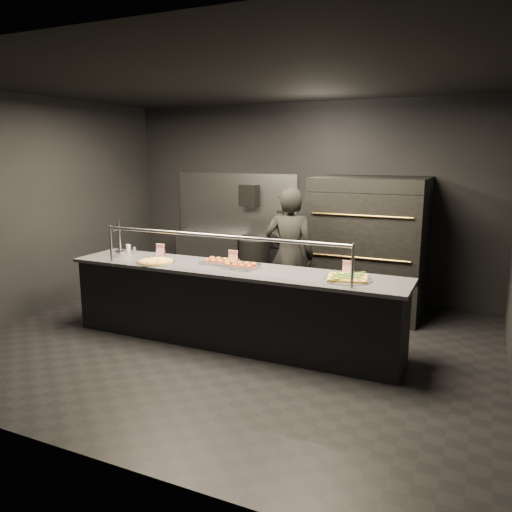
# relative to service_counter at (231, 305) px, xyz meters

# --- Properties ---
(room) EXTENTS (6.04, 6.00, 3.00)m
(room) POSITION_rel_service_counter_xyz_m (-0.02, 0.05, 1.03)
(room) COLOR black
(room) RESTS_ON ground
(service_counter) EXTENTS (4.10, 0.78, 1.37)m
(service_counter) POSITION_rel_service_counter_xyz_m (0.00, 0.00, 0.00)
(service_counter) COLOR black
(service_counter) RESTS_ON ground
(pizza_oven) EXTENTS (1.50, 1.23, 1.91)m
(pizza_oven) POSITION_rel_service_counter_xyz_m (1.20, 1.90, 0.50)
(pizza_oven) COLOR black
(pizza_oven) RESTS_ON ground
(prep_shelf) EXTENTS (1.20, 0.35, 0.90)m
(prep_shelf) POSITION_rel_service_counter_xyz_m (-1.60, 2.32, -0.01)
(prep_shelf) COLOR #99999E
(prep_shelf) RESTS_ON ground
(towel_dispenser) EXTENTS (0.30, 0.20, 0.35)m
(towel_dispenser) POSITION_rel_service_counter_xyz_m (-0.90, 2.39, 1.09)
(towel_dispenser) COLOR black
(towel_dispenser) RESTS_ON room
(fire_extinguisher) EXTENTS (0.14, 0.14, 0.51)m
(fire_extinguisher) POSITION_rel_service_counter_xyz_m (-0.35, 2.40, 0.60)
(fire_extinguisher) COLOR #B2B2B7
(fire_extinguisher) RESTS_ON room
(beer_tap) EXTENTS (0.13, 0.19, 0.50)m
(beer_tap) POSITION_rel_service_counter_xyz_m (-1.60, -0.03, 0.60)
(beer_tap) COLOR silver
(beer_tap) RESTS_ON service_counter
(round_pizza) EXTENTS (0.48, 0.48, 0.03)m
(round_pizza) POSITION_rel_service_counter_xyz_m (-0.95, -0.15, 0.47)
(round_pizza) COLOR silver
(round_pizza) RESTS_ON service_counter
(slider_tray_a) EXTENTS (0.46, 0.38, 0.06)m
(slider_tray_a) POSITION_rel_service_counter_xyz_m (-0.24, 0.15, 0.48)
(slider_tray_a) COLOR silver
(slider_tray_a) RESTS_ON service_counter
(slider_tray_b) EXTENTS (0.47, 0.41, 0.06)m
(slider_tray_b) POSITION_rel_service_counter_xyz_m (0.10, 0.05, 0.48)
(slider_tray_b) COLOR silver
(slider_tray_b) RESTS_ON service_counter
(square_pizza) EXTENTS (0.52, 0.52, 0.05)m
(square_pizza) POSITION_rel_service_counter_xyz_m (1.38, 0.01, 0.47)
(square_pizza) COLOR silver
(square_pizza) RESTS_ON service_counter
(condiment_jar) EXTENTS (0.16, 0.06, 0.11)m
(condiment_jar) POSITION_rel_service_counter_xyz_m (-1.66, 0.26, 0.51)
(condiment_jar) COLOR silver
(condiment_jar) RESTS_ON service_counter
(tent_cards) EXTENTS (2.62, 0.04, 0.15)m
(tent_cards) POSITION_rel_service_counter_xyz_m (0.00, 0.28, 0.53)
(tent_cards) COLOR white
(tent_cards) RESTS_ON service_counter
(trash_bin) EXTENTS (0.52, 0.52, 0.86)m
(trash_bin) POSITION_rel_service_counter_xyz_m (-0.72, 2.21, -0.03)
(trash_bin) COLOR black
(trash_bin) RESTS_ON ground
(worker) EXTENTS (0.73, 0.55, 1.80)m
(worker) POSITION_rel_service_counter_xyz_m (0.34, 1.00, 0.44)
(worker) COLOR black
(worker) RESTS_ON ground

